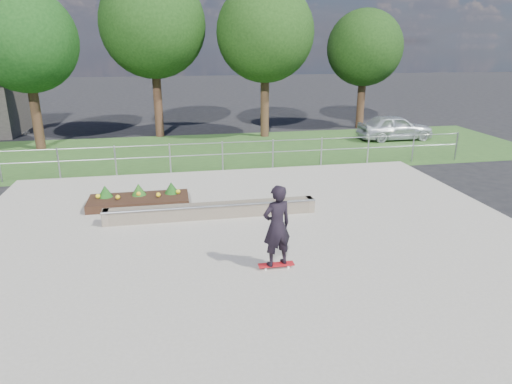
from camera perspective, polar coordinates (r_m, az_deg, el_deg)
ground at (r=10.94m, az=0.42°, el=-7.98°), size 120.00×120.00×0.00m
grass_verge at (r=21.27m, az=-5.26°, el=5.10°), size 30.00×8.00×0.02m
concrete_slab at (r=10.93m, az=0.42°, el=-7.84°), size 15.00×15.00×0.06m
fence at (r=17.71m, az=-4.22°, el=4.96°), size 20.06×0.06×1.20m
tree_far_left at (r=23.44m, az=-26.90°, el=16.47°), size 4.55×4.55×7.15m
tree_mid_left at (r=24.65m, az=-12.78°, el=19.68°), size 5.25×5.25×8.25m
tree_mid_right at (r=24.13m, az=1.15°, el=19.24°), size 4.90×4.90×7.70m
tree_far_right at (r=27.38m, az=13.43°, el=17.09°), size 4.20×4.20×6.60m
grind_ledge at (r=13.06m, az=-5.55°, el=-2.32°), size 6.00×0.44×0.43m
planter_bed at (r=14.46m, az=-14.43°, el=-0.84°), size 3.00×1.20×0.61m
skateboarder at (r=9.88m, az=2.62°, el=-4.28°), size 0.80×0.61×1.92m
parked_car at (r=24.68m, az=16.98°, el=7.74°), size 3.81×1.56×1.30m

